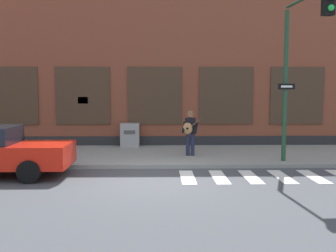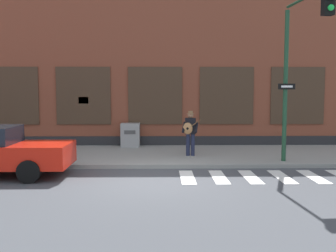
% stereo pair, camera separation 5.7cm
% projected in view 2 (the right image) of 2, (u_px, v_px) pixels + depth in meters
% --- Properties ---
extents(ground_plane, '(160.00, 160.00, 0.00)m').
position_uv_depth(ground_plane, '(152.00, 182.00, 11.26)').
color(ground_plane, '#424449').
extents(sidewalk, '(28.00, 4.64, 0.14)m').
position_uv_depth(sidewalk, '(154.00, 155.00, 15.40)').
color(sidewalk, gray).
rests_on(sidewalk, ground).
extents(building_backdrop, '(28.00, 4.06, 8.76)m').
position_uv_depth(building_backdrop, '(156.00, 54.00, 19.30)').
color(building_backdrop, brown).
rests_on(building_backdrop, ground).
extents(crosswalk, '(5.20, 1.90, 0.01)m').
position_uv_depth(crosswalk, '(266.00, 177.00, 11.86)').
color(crosswalk, silver).
rests_on(crosswalk, ground).
extents(busker, '(0.72, 0.61, 1.69)m').
position_uv_depth(busker, '(190.00, 131.00, 14.77)').
color(busker, '#1E233D').
rests_on(busker, sidewalk).
extents(traffic_light, '(0.67, 3.16, 5.37)m').
position_uv_depth(traffic_light, '(301.00, 51.00, 12.30)').
color(traffic_light, '#1E472D').
rests_on(traffic_light, sidewalk).
extents(utility_box, '(0.81, 0.61, 1.03)m').
position_uv_depth(utility_box, '(130.00, 135.00, 17.19)').
color(utility_box, '#9E9E9E').
rests_on(utility_box, sidewalk).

